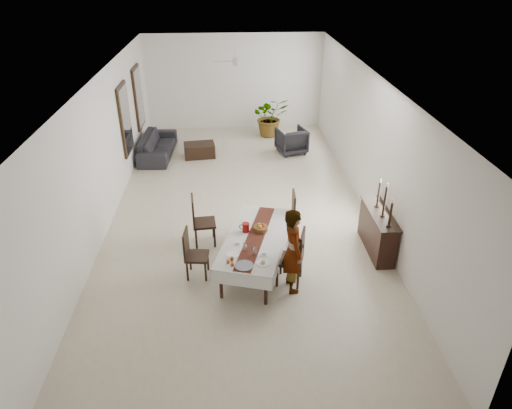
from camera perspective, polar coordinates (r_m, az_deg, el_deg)
name	(u,v)px	position (r m, az deg, el deg)	size (l,w,h in m)	color
floor	(240,209)	(11.09, -1.98, -0.62)	(6.00, 12.00, 0.00)	beige
ceiling	(238,76)	(9.91, -2.31, 15.70)	(6.00, 12.00, 0.02)	white
wall_back	(234,82)	(16.11, -2.74, 15.02)	(6.00, 0.02, 3.20)	white
wall_front	(254,350)	(5.31, -0.27, -17.70)	(6.00, 0.02, 3.20)	white
wall_left	(104,151)	(10.76, -18.42, 6.37)	(0.02, 12.00, 3.20)	white
wall_right	(370,145)	(10.87, 14.01, 7.23)	(0.02, 12.00, 3.20)	white
dining_table_top	(256,238)	(8.77, -0.02, -4.20)	(0.92, 2.21, 0.05)	black
table_leg_fl	(221,283)	(8.23, -4.40, -9.79)	(0.06, 0.06, 0.65)	black
table_leg_fr	(266,290)	(8.08, 1.24, -10.58)	(0.06, 0.06, 0.65)	black
table_leg_bl	(248,223)	(9.90, -1.02, -2.35)	(0.06, 0.06, 0.65)	black
table_leg_br	(285,227)	(9.77, 3.62, -2.87)	(0.06, 0.06, 0.65)	black
tablecloth_top	(256,237)	(8.76, -0.02, -4.05)	(1.09, 2.38, 0.01)	silver
tablecloth_drape_left	(229,239)	(8.94, -3.41, -4.36)	(0.01, 2.38, 0.28)	white
tablecloth_drape_right	(283,246)	(8.75, 3.45, -5.18)	(0.01, 2.38, 0.28)	silver
tablecloth_drape_near	(241,280)	(7.90, -1.87, -9.44)	(1.09, 0.01, 0.28)	white
tablecloth_drape_far	(268,213)	(9.82, 1.45, -1.02)	(1.09, 0.01, 0.28)	white
table_runner	(256,236)	(8.75, -0.02, -4.01)	(0.32, 2.31, 0.00)	#5F271B
red_pitcher	(246,227)	(8.86, -1.29, -2.87)	(0.14, 0.14, 0.18)	maroon
pitcher_handle	(242,227)	(8.88, -1.78, -2.81)	(0.11, 0.11, 0.02)	maroon
wine_glass_near	(255,251)	(8.20, -0.15, -5.87)	(0.06, 0.06, 0.16)	white
wine_glass_mid	(245,247)	(8.32, -1.39, -5.35)	(0.06, 0.06, 0.16)	white
teacup_right	(264,253)	(8.24, 1.05, -6.12)	(0.08, 0.08, 0.06)	silver
saucer_right	(264,254)	(8.25, 1.05, -6.25)	(0.14, 0.14, 0.01)	white
teacup_left	(238,243)	(8.53, -2.30, -4.80)	(0.08, 0.08, 0.06)	white
saucer_left	(238,244)	(8.54, -2.30, -4.92)	(0.14, 0.14, 0.01)	white
plate_near_right	(263,263)	(8.03, 0.86, -7.38)	(0.22, 0.22, 0.01)	silver
bread_near_right	(263,262)	(8.01, 0.86, -7.23)	(0.08, 0.08, 0.08)	#D9B969
plate_near_left	(233,255)	(8.25, -2.93, -6.31)	(0.22, 0.22, 0.01)	white
plate_far_left	(247,221)	(9.23, -1.14, -2.10)	(0.22, 0.22, 0.01)	white
serving_tray	(244,266)	(7.97, -1.51, -7.66)	(0.33, 0.33, 0.02)	#434247
jam_jar_a	(232,264)	(7.98, -2.98, -7.44)	(0.06, 0.06, 0.07)	#9D4316
jam_jar_b	(228,262)	(8.04, -3.52, -7.13)	(0.06, 0.06, 0.07)	#974F16
jam_jar_c	(232,259)	(8.10, -3.03, -6.80)	(0.06, 0.06, 0.07)	brown
fruit_basket	(261,228)	(8.91, 0.59, -3.02)	(0.28, 0.28, 0.09)	brown
fruit_red	(262,225)	(8.89, 0.79, -2.60)	(0.08, 0.08, 0.08)	#A91014
fruit_green	(259,225)	(8.90, 0.39, -2.52)	(0.07, 0.07, 0.07)	olive
fruit_yellow	(260,227)	(8.84, 0.53, -2.79)	(0.08, 0.08, 0.08)	gold
chair_right_near_seat	(290,260)	(8.50, 4.23, -6.90)	(0.47, 0.47, 0.05)	black
chair_right_near_leg_fl	(298,279)	(8.49, 5.26, -9.24)	(0.05, 0.05, 0.47)	black
chair_right_near_leg_fr	(301,266)	(8.80, 5.63, -7.72)	(0.05, 0.05, 0.47)	black
chair_right_near_leg_bl	(277,276)	(8.53, 2.66, -8.91)	(0.05, 0.05, 0.47)	black
chair_right_near_leg_br	(281,264)	(8.84, 3.12, -7.41)	(0.05, 0.05, 0.47)	black
chair_right_near_back	(302,247)	(8.30, 5.78, -5.27)	(0.47, 0.04, 0.60)	black
chair_right_far_seat	(283,219)	(9.76, 3.42, -1.79)	(0.47, 0.47, 0.05)	black
chair_right_far_leg_fl	(292,234)	(9.75, 4.57, -3.65)	(0.05, 0.05, 0.46)	black
chair_right_far_leg_fr	(291,224)	(10.07, 4.39, -2.49)	(0.05, 0.05, 0.46)	black
chair_right_far_leg_bl	(275,234)	(9.72, 2.33, -3.68)	(0.05, 0.05, 0.46)	black
chair_right_far_leg_br	(274,224)	(10.04, 2.22, -2.51)	(0.05, 0.05, 0.46)	black
chair_right_far_back	(294,206)	(9.62, 4.73, -0.15)	(0.47, 0.04, 0.59)	black
chair_left_near_seat	(197,256)	(8.74, -7.38, -6.44)	(0.42, 0.42, 0.05)	black
chair_left_near_leg_fl	(190,261)	(9.04, -8.22, -6.98)	(0.04, 0.04, 0.42)	black
chair_left_near_leg_fr	(187,272)	(8.76, -8.58, -8.29)	(0.04, 0.04, 0.42)	black
chair_left_near_leg_bl	(208,261)	(8.99, -6.04, -7.05)	(0.04, 0.04, 0.42)	black
chair_left_near_leg_br	(206,272)	(8.71, -6.32, -8.38)	(0.04, 0.04, 0.42)	black
chair_left_near_back	(186,243)	(8.61, -8.76, -4.84)	(0.42, 0.04, 0.54)	black
chair_left_far_seat	(204,223)	(9.64, -6.49, -2.32)	(0.47, 0.47, 0.05)	black
chair_left_far_leg_fl	(195,229)	(9.94, -7.58, -3.11)	(0.05, 0.05, 0.46)	black
chair_left_far_leg_fr	(196,239)	(9.62, -7.48, -4.31)	(0.05, 0.05, 0.46)	black
chair_left_far_leg_bl	(213,228)	(9.95, -5.37, -2.94)	(0.05, 0.05, 0.46)	black
chair_left_far_leg_br	(215,238)	(9.62, -5.20, -4.13)	(0.05, 0.05, 0.46)	black
chair_left_far_back	(193,211)	(9.48, -7.88, -0.76)	(0.47, 0.04, 0.60)	black
woman	(293,251)	(8.17, 4.65, -5.75)	(0.60, 0.40, 1.65)	gray
sideboard_body	(377,232)	(9.73, 14.93, -3.32)	(0.38, 1.43, 0.86)	black
sideboard_top	(380,213)	(9.51, 15.27, -1.05)	(0.42, 1.49, 0.03)	black
candlestick_near_base	(389,226)	(9.07, 16.25, -2.55)	(0.10, 0.10, 0.03)	black
candlestick_near_shaft	(391,214)	(8.94, 16.47, -1.16)	(0.05, 0.05, 0.48)	black
candlestick_near_candle	(393,201)	(8.81, 16.72, 0.40)	(0.03, 0.03, 0.08)	white
candlestick_mid_base	(383,216)	(9.38, 15.54, -1.34)	(0.10, 0.10, 0.03)	black
candlestick_mid_shaft	(385,201)	(9.22, 15.80, 0.41)	(0.05, 0.05, 0.62)	black
candlestick_mid_candle	(387,185)	(9.07, 16.10, 2.34)	(0.03, 0.03, 0.08)	beige
candlestick_far_base	(377,206)	(9.69, 14.88, -0.20)	(0.10, 0.10, 0.03)	black
candlestick_far_shaft	(379,194)	(9.56, 15.09, 1.25)	(0.05, 0.05, 0.53)	black
candlestick_far_candle	(381,181)	(9.43, 15.32, 2.87)	(0.03, 0.03, 0.08)	beige
sofa	(158,145)	(14.32, -12.20, 7.23)	(2.21, 0.87, 0.65)	#272429
armchair	(291,141)	(14.26, 4.45, 7.98)	(0.83, 0.85, 0.77)	#242327
coffee_table	(200,150)	(14.08, -7.08, 6.76)	(0.91, 0.61, 0.41)	black
potted_plant	(270,117)	(15.56, 1.78, 10.94)	(1.19, 1.03, 1.32)	#255622
mirror_frame_near	(125,119)	(12.76, -16.04, 10.19)	(0.06, 1.05, 1.85)	black
mirror_glass_near	(126,119)	(12.75, -15.89, 10.20)	(0.01, 0.90, 1.70)	silver
mirror_frame_far	(138,97)	(14.73, -14.50, 12.83)	(0.06, 1.05, 1.85)	black
mirror_glass_far	(139,97)	(14.72, -14.36, 12.84)	(0.01, 0.90, 1.70)	silver
fan_rod	(235,54)	(12.86, -2.65, 18.31)	(0.04, 0.04, 0.20)	silver
fan_hub	(235,61)	(12.90, -2.63, 17.44)	(0.16, 0.16, 0.08)	silver
fan_blade_n	(235,59)	(13.25, -2.66, 17.74)	(0.10, 0.55, 0.01)	white
fan_blade_s	(235,64)	(12.56, -2.59, 17.12)	(0.10, 0.55, 0.01)	silver
fan_blade_e	(248,61)	(12.91, -1.00, 17.47)	(0.55, 0.10, 0.01)	white
fan_blade_w	(222,62)	(12.90, -4.25, 17.39)	(0.55, 0.10, 0.01)	silver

